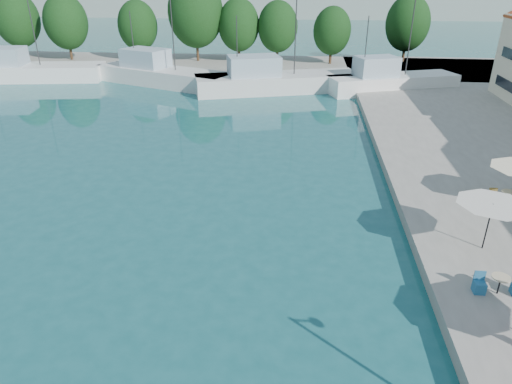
# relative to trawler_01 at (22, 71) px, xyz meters

# --- Properties ---
(quay_far) EXTENTS (90.00, 16.00, 0.60)m
(quay_far) POSITION_rel_trawler_01_xyz_m (24.98, 9.64, -0.77)
(quay_far) COLOR gray
(quay_far) RESTS_ON ground
(trawler_01) EXTENTS (18.37, 7.45, 10.20)m
(trawler_01) POSITION_rel_trawler_01_xyz_m (0.00, 0.00, 0.00)
(trawler_01) COLOR white
(trawler_01) RESTS_ON ground
(trawler_02) EXTENTS (17.30, 10.63, 10.20)m
(trawler_02) POSITION_rel_trawler_01_xyz_m (17.12, -0.26, 0.00)
(trawler_02) COLOR silver
(trawler_02) RESTS_ON ground
(trawler_03) EXTENTS (18.30, 9.64, 10.20)m
(trawler_03) POSITION_rel_trawler_01_xyz_m (30.30, -2.46, 0.00)
(trawler_03) COLOR silver
(trawler_03) RESTS_ON ground
(trawler_04) EXTENTS (14.47, 8.19, 10.20)m
(trawler_04) POSITION_rel_trawler_01_xyz_m (42.65, -1.51, 0.00)
(trawler_04) COLOR white
(trawler_04) RESTS_ON ground
(tree_01) EXTENTS (6.06, 6.06, 8.97)m
(tree_01) POSITION_rel_trawler_01_xyz_m (-6.91, 12.04, 4.71)
(tree_01) COLOR #3F2B19
(tree_01) RESTS_ON quay_far
(tree_02) EXTENTS (5.86, 5.86, 8.67)m
(tree_02) POSITION_rel_trawler_01_xyz_m (0.74, 11.02, 4.54)
(tree_02) COLOR #3F2B19
(tree_02) RESTS_ON quay_far
(tree_03) EXTENTS (5.34, 5.34, 7.90)m
(tree_03) POSITION_rel_trawler_01_xyz_m (10.52, 11.88, 4.09)
(tree_03) COLOR #3F2B19
(tree_03) RESTS_ON quay_far
(tree_04) EXTENTS (7.37, 7.37, 10.91)m
(tree_04) POSITION_rel_trawler_01_xyz_m (18.65, 12.08, 5.83)
(tree_04) COLOR #3F2B19
(tree_04) RESTS_ON quay_far
(tree_05) EXTENTS (5.54, 5.54, 8.21)m
(tree_05) POSITION_rel_trawler_01_xyz_m (24.40, 12.40, 4.27)
(tree_05) COLOR #3F2B19
(tree_05) RESTS_ON quay_far
(tree_06) EXTENTS (5.34, 5.34, 7.90)m
(tree_06) POSITION_rel_trawler_01_xyz_m (29.66, 12.52, 4.09)
(tree_06) COLOR #3F2B19
(tree_06) RESTS_ON quay_far
(tree_07) EXTENTS (4.92, 4.92, 7.28)m
(tree_07) POSITION_rel_trawler_01_xyz_m (36.86, 11.80, 3.73)
(tree_07) COLOR #3F2B19
(tree_07) RESTS_ON quay_far
(tree_08) EXTENTS (5.82, 5.82, 8.61)m
(tree_08) POSITION_rel_trawler_01_xyz_m (46.92, 14.51, 4.50)
(tree_08) COLOR #3F2B19
(tree_08) RESTS_ON quay_far
(umbrella_white) EXTENTS (3.08, 3.08, 2.20)m
(umbrella_white) POSITION_rel_trawler_01_xyz_m (41.87, -33.76, 1.48)
(umbrella_white) COLOR black
(umbrella_white) RESTS_ON quay_right
(cafe_table_02) EXTENTS (1.82, 0.70, 0.76)m
(cafe_table_02) POSITION_rel_trawler_01_xyz_m (41.36, -37.02, -0.18)
(cafe_table_02) COLOR black
(cafe_table_02) RESTS_ON quay_right
(cafe_table_03) EXTENTS (1.82, 0.70, 0.76)m
(cafe_table_03) POSITION_rel_trawler_01_xyz_m (44.53, -29.21, -0.18)
(cafe_table_03) COLOR black
(cafe_table_03) RESTS_ON quay_right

